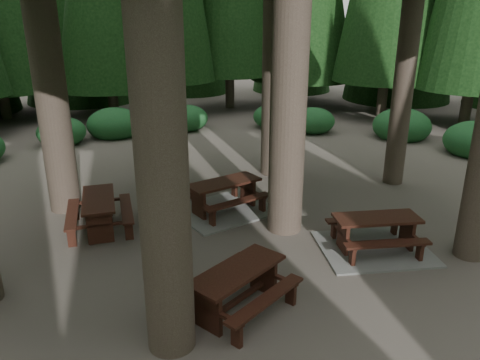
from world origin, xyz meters
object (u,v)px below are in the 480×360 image
object	(u,v)px
picnic_table_a	(375,239)
picnic_table_b	(99,208)
picnic_table_c	(224,201)
picnic_table_e	(238,283)

from	to	relation	value
picnic_table_a	picnic_table_b	world-z (taller)	picnic_table_b
picnic_table_a	picnic_table_c	xyz separation A→B (m)	(-2.43, 3.29, 0.02)
picnic_table_a	picnic_table_e	world-z (taller)	picnic_table_e
picnic_table_b	picnic_table_e	size ratio (longest dim) A/B	0.85
picnic_table_a	picnic_table_c	world-z (taller)	picnic_table_c
picnic_table_b	picnic_table_c	size ratio (longest dim) A/B	0.70
picnic_table_a	picnic_table_b	bearing A→B (deg)	163.21
picnic_table_c	picnic_table_e	bearing A→B (deg)	-120.10
picnic_table_b	picnic_table_c	distance (m)	3.22
picnic_table_b	picnic_table_e	distance (m)	4.75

